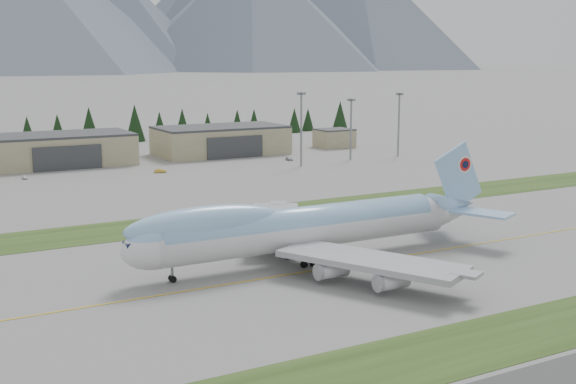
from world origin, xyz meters
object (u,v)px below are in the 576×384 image
hangar_center (59,149)px  service_vehicle_c (289,160)px  service_vehicle_a (25,179)px  hangar_right (221,140)px  service_vehicle_b (160,173)px  boeing_747_freighter (304,227)px

hangar_center → service_vehicle_c: (74.67, -27.54, -5.39)m
service_vehicle_a → hangar_right: bearing=13.6°
hangar_right → service_vehicle_c: hangar_right is taller
service_vehicle_a → service_vehicle_c: (90.23, -2.73, 0.00)m
hangar_center → service_vehicle_b: size_ratio=12.48×
hangar_center → service_vehicle_c: size_ratio=11.68×
hangar_center → service_vehicle_b: (24.64, -32.82, -5.39)m
boeing_747_freighter → hangar_right: size_ratio=1.55×
hangar_center → service_vehicle_c: bearing=-20.2°
hangar_right → service_vehicle_b: (-35.36, -32.82, -5.39)m
hangar_center → boeing_747_freighter: bearing=-84.8°
hangar_right → service_vehicle_b: 48.54m
service_vehicle_b → hangar_right: bearing=-23.3°
boeing_747_freighter → service_vehicle_b: bearing=84.6°
boeing_747_freighter → service_vehicle_c: size_ratio=18.11×
hangar_right → service_vehicle_c: (14.67, -27.54, -5.39)m
service_vehicle_c → hangar_center: bearing=163.4°
hangar_right → service_vehicle_a: 79.71m
hangar_right → service_vehicle_a: size_ratio=15.84×
service_vehicle_a → service_vehicle_c: size_ratio=0.74×
hangar_center → service_vehicle_b: bearing=-53.1°
boeing_747_freighter → hangar_right: 151.92m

